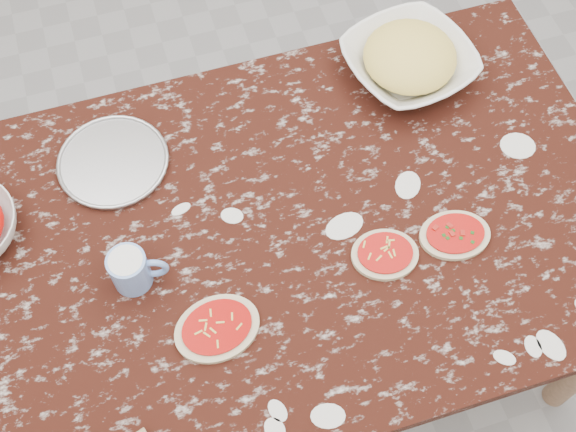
# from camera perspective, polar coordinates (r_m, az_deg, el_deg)

# --- Properties ---
(ground) EXTENTS (4.00, 4.00, 0.00)m
(ground) POSITION_cam_1_polar(r_m,az_deg,el_deg) (2.36, 0.00, -9.47)
(ground) COLOR gray
(worktable) EXTENTS (1.60, 1.00, 0.75)m
(worktable) POSITION_cam_1_polar(r_m,az_deg,el_deg) (1.74, 0.00, -2.12)
(worktable) COLOR black
(worktable) RESTS_ON ground
(pizza_tray) EXTENTS (0.31, 0.31, 0.01)m
(pizza_tray) POSITION_cam_1_polar(r_m,az_deg,el_deg) (1.80, -13.48, 4.10)
(pizza_tray) COLOR #B2B2B7
(pizza_tray) RESTS_ON worktable
(cheese_bowl) EXTENTS (0.38, 0.38, 0.08)m
(cheese_bowl) POSITION_cam_1_polar(r_m,az_deg,el_deg) (1.92, 9.39, 11.72)
(cheese_bowl) COLOR white
(cheese_bowl) RESTS_ON worktable
(flour_mug) EXTENTS (0.13, 0.09, 0.10)m
(flour_mug) POSITION_cam_1_polar(r_m,az_deg,el_deg) (1.60, -12.12, -4.12)
(flour_mug) COLOR #739CE9
(flour_mug) RESTS_ON worktable
(pizza_left) EXTENTS (0.20, 0.17, 0.02)m
(pizza_left) POSITION_cam_1_polar(r_m,az_deg,el_deg) (1.57, -5.55, -8.70)
(pizza_left) COLOR beige
(pizza_left) RESTS_ON worktable
(pizza_mid) EXTENTS (0.17, 0.15, 0.02)m
(pizza_mid) POSITION_cam_1_polar(r_m,az_deg,el_deg) (1.64, 7.57, -2.98)
(pizza_mid) COLOR beige
(pizza_mid) RESTS_ON worktable
(pizza_right) EXTENTS (0.18, 0.14, 0.02)m
(pizza_right) POSITION_cam_1_polar(r_m,az_deg,el_deg) (1.69, 12.88, -1.45)
(pizza_right) COLOR beige
(pizza_right) RESTS_ON worktable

